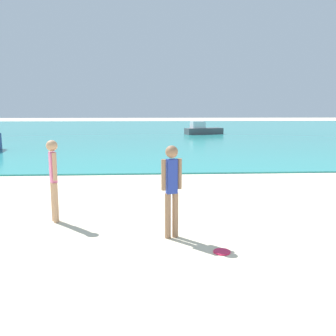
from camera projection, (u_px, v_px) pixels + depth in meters
name	position (u px, v px, depth m)	size (l,w,h in m)	color
water	(152.00, 129.00, 42.75)	(160.00, 60.00, 0.06)	teal
person_standing	(172.00, 186.00, 6.56)	(0.38, 0.23, 1.73)	#936B4C
frisbee	(222.00, 252.00, 6.01)	(0.29, 0.29, 0.03)	#E51E4C
person_distant	(53.00, 176.00, 7.52)	(0.23, 0.37, 1.75)	tan
boat_far	(203.00, 130.00, 33.74)	(3.76, 2.16, 1.22)	#4C4C51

